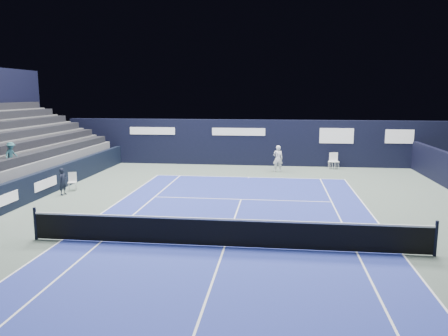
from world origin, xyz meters
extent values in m
plane|color=#4D5B52|center=(0.00, 2.00, 0.00)|extent=(48.00, 48.00, 0.00)
cube|color=navy|center=(0.00, 0.00, 0.00)|extent=(10.97, 23.77, 0.01)
cube|color=white|center=(5.37, 15.41, 0.49)|extent=(0.54, 0.52, 0.04)
cube|color=white|center=(5.34, 15.62, 0.78)|extent=(0.47, 0.11, 0.56)
cylinder|color=white|center=(5.54, 15.63, 0.25)|extent=(0.03, 0.03, 0.49)
cylinder|color=white|center=(5.14, 15.57, 0.25)|extent=(0.03, 0.03, 0.49)
cylinder|color=white|center=(5.60, 15.25, 0.25)|extent=(0.03, 0.03, 0.49)
cylinder|color=white|center=(5.20, 15.19, 0.25)|extent=(0.03, 0.03, 0.49)
cube|color=white|center=(5.33, 15.64, 0.87)|extent=(0.39, 0.15, 0.36)
cube|color=white|center=(5.20, 15.49, 0.48)|extent=(0.56, 0.55, 0.04)
cube|color=white|center=(5.26, 15.69, 0.76)|extent=(0.44, 0.16, 0.54)
cylinder|color=white|center=(5.44, 15.61, 0.24)|extent=(0.03, 0.03, 0.48)
cylinder|color=white|center=(5.06, 15.72, 0.24)|extent=(0.03, 0.03, 0.48)
cylinder|color=white|center=(5.33, 15.26, 0.24)|extent=(0.03, 0.03, 0.48)
cylinder|color=white|center=(4.96, 15.37, 0.24)|extent=(0.03, 0.03, 0.48)
cube|color=silver|center=(-8.64, 7.29, 0.42)|extent=(0.51, 0.49, 0.04)
cube|color=silver|center=(-8.70, 7.46, 0.67)|extent=(0.39, 0.16, 0.48)
cylinder|color=silver|center=(-8.53, 7.50, 0.21)|extent=(0.02, 0.02, 0.42)
cylinder|color=silver|center=(-8.86, 7.39, 0.21)|extent=(0.02, 0.02, 0.42)
cylinder|color=silver|center=(-8.43, 7.19, 0.21)|extent=(0.02, 0.02, 0.42)
cylinder|color=silver|center=(-8.76, 7.08, 0.21)|extent=(0.02, 0.02, 0.42)
imported|color=black|center=(-8.64, 6.33, 0.65)|extent=(0.43, 0.54, 1.31)
cube|color=white|center=(0.00, 11.88, 0.01)|extent=(10.97, 0.06, 0.00)
cube|color=white|center=(5.49, 0.00, 0.01)|extent=(0.06, 23.77, 0.00)
cube|color=white|center=(-5.49, 0.00, 0.01)|extent=(0.06, 23.77, 0.00)
cube|color=white|center=(4.12, 0.00, 0.01)|extent=(0.06, 23.77, 0.00)
cube|color=white|center=(-4.12, 0.00, 0.01)|extent=(0.06, 23.77, 0.00)
cube|color=white|center=(0.00, 6.40, 0.01)|extent=(8.23, 0.06, 0.00)
cube|color=white|center=(0.00, 0.00, 0.01)|extent=(0.06, 12.80, 0.00)
cube|color=white|center=(0.00, 11.73, 0.01)|extent=(0.06, 0.30, 0.00)
cylinder|color=black|center=(6.40, 0.00, 0.55)|extent=(0.10, 0.10, 1.10)
cylinder|color=black|center=(-6.40, 0.00, 0.55)|extent=(0.10, 0.10, 1.10)
cube|color=black|center=(0.00, 0.00, 0.46)|extent=(12.80, 0.03, 0.86)
cube|color=white|center=(0.00, 0.00, 0.91)|extent=(12.80, 0.05, 0.06)
cube|color=black|center=(0.00, 16.50, 1.55)|extent=(26.00, 0.60, 3.10)
cube|color=silver|center=(-7.00, 16.18, 2.30)|extent=(3.20, 0.02, 0.50)
cube|color=silver|center=(-1.00, 16.18, 2.30)|extent=(3.60, 0.02, 0.50)
cube|color=silver|center=(5.50, 16.18, 2.10)|extent=(2.20, 0.02, 1.00)
cube|color=silver|center=(9.50, 16.18, 2.10)|extent=(1.80, 0.02, 0.90)
cube|color=black|center=(-9.50, 6.00, 0.60)|extent=(0.30, 22.00, 1.20)
cube|color=silver|center=(-9.33, 2.50, 0.60)|extent=(0.02, 2.40, 0.45)
cube|color=silver|center=(-9.33, 6.00, 0.60)|extent=(0.02, 2.00, 0.45)
cube|color=#505153|center=(-10.10, 7.00, 0.82)|extent=(0.90, 16.00, 1.65)
cube|color=#464649|center=(-11.00, 7.00, 1.05)|extent=(0.90, 16.00, 2.10)
cube|color=#48494B|center=(-11.90, 7.00, 1.27)|extent=(0.90, 16.00, 2.55)
cube|color=black|center=(-10.10, 7.00, 1.85)|extent=(0.63, 15.20, 0.40)
cube|color=black|center=(-11.00, 7.00, 2.30)|extent=(0.63, 15.20, 0.40)
cube|color=black|center=(-11.90, 7.00, 2.75)|extent=(0.63, 15.20, 0.40)
imported|color=#234C53|center=(-10.10, 4.65, 2.19)|extent=(0.48, 0.74, 1.08)
imported|color=white|center=(1.68, 13.90, 0.84)|extent=(0.64, 0.45, 1.68)
cylinder|color=black|center=(1.53, 13.60, 1.05)|extent=(0.03, 0.29, 0.13)
torus|color=black|center=(1.53, 13.35, 1.15)|extent=(0.30, 0.13, 0.29)
camera|label=1|loc=(1.59, -13.23, 4.84)|focal=35.00mm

